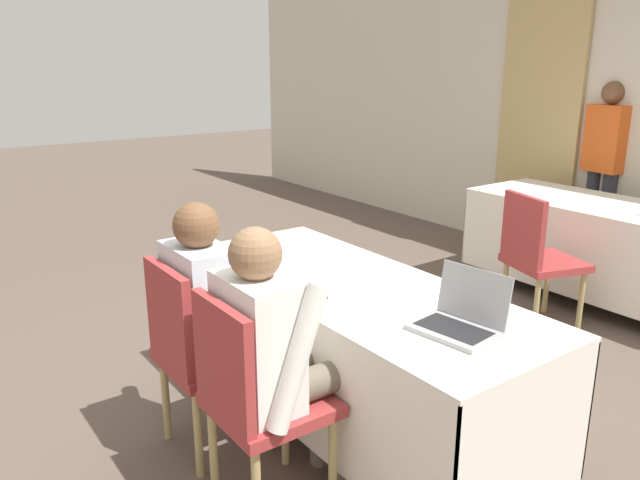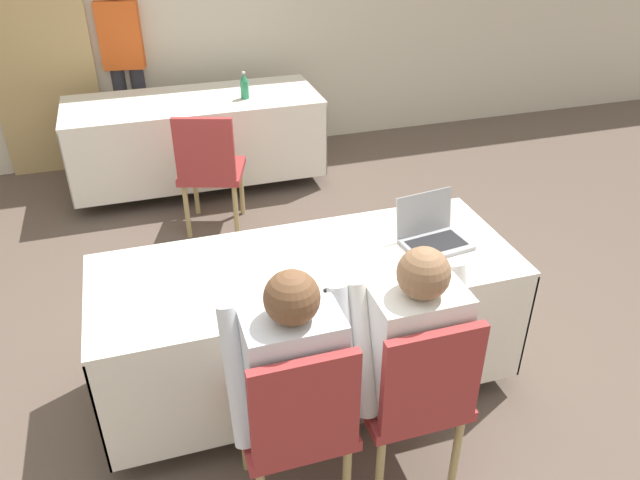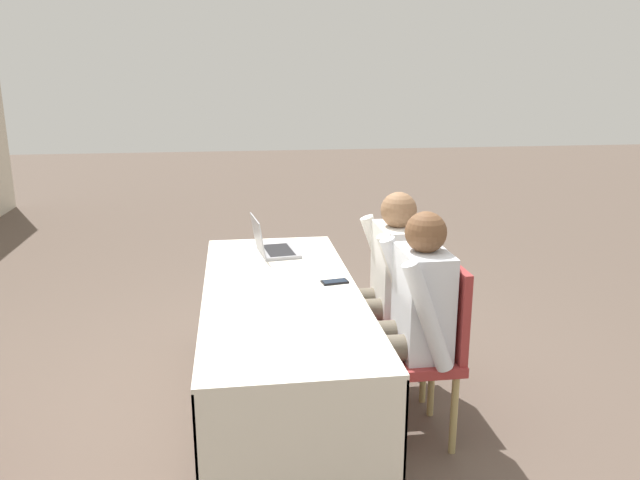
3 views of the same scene
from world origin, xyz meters
name	(u,v)px [view 2 (image 2 of 3)]	position (x,y,z in m)	size (l,w,h in m)	color
ground_plane	(309,381)	(0.00, 0.00, 0.00)	(24.00, 24.00, 0.00)	brown
wall_back	(198,0)	(0.00, 3.27, 1.35)	(12.00, 0.06, 2.70)	beige
curtain_panel	(30,15)	(-1.33, 3.21, 1.33)	(0.83, 0.04, 2.65)	tan
conference_table_near	(308,294)	(0.00, 0.00, 0.57)	(2.01, 0.79, 0.74)	white
conference_table_far	(195,120)	(-0.21, 2.55, 0.57)	(2.01, 0.79, 0.74)	white
laptop	(433,235)	(0.64, 0.00, 0.79)	(0.34, 0.30, 0.23)	#99999E
cell_phone	(338,296)	(0.05, -0.29, 0.75)	(0.09, 0.15, 0.01)	black
paper_beside_laptop	(329,256)	(0.12, 0.03, 0.74)	(0.31, 0.36, 0.00)	white
water_bottle	(244,87)	(0.20, 2.44, 0.84)	(0.07, 0.07, 0.21)	#288456
chair_near_left	(297,419)	(-0.25, -0.70, 0.51)	(0.44, 0.44, 0.92)	tan
chair_near_right	(414,392)	(0.25, -0.70, 0.51)	(0.44, 0.44, 0.92)	tan
chair_far_spare	(210,167)	(-0.21, 1.73, 0.51)	(0.55, 0.55, 0.92)	tan
person_checkered_shirt	(289,371)	(-0.25, -0.59, 0.67)	(0.50, 0.52, 1.18)	#665B4C
person_white_shirt	(407,346)	(0.25, -0.59, 0.67)	(0.50, 0.52, 1.18)	#665B4C
person_red_shirt	(125,60)	(-0.67, 3.24, 0.91)	(0.37, 0.26, 1.59)	#33333D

